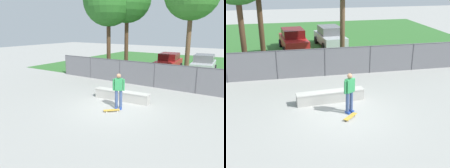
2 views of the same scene
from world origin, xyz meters
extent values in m
plane|color=#9E9E99|center=(0.00, 0.00, 0.00)|extent=(80.00, 80.00, 0.00)
cube|color=#336B2D|center=(0.00, 15.32, 0.01)|extent=(28.68, 20.00, 0.02)
cube|color=#A8A59E|center=(-0.36, 1.29, 0.25)|extent=(3.24, 0.68, 0.50)
cube|color=beige|center=(-0.36, 1.29, 0.53)|extent=(3.29, 0.73, 0.06)
cube|color=#2647A5|center=(0.35, 0.03, 0.05)|extent=(0.22, 0.28, 0.10)
cube|color=#2647A5|center=(0.16, -0.07, 0.05)|extent=(0.22, 0.28, 0.10)
cylinder|color=#384C7A|center=(0.34, 0.06, 0.54)|extent=(0.15, 0.15, 0.88)
cylinder|color=#384C7A|center=(0.14, -0.04, 0.54)|extent=(0.15, 0.15, 0.88)
cube|color=#2D8C4C|center=(0.24, 0.01, 1.28)|extent=(0.44, 0.37, 0.60)
cylinder|color=#2D8C4C|center=(0.46, 0.13, 1.26)|extent=(0.10, 0.10, 0.58)
cylinder|color=#2D8C4C|center=(0.02, -0.11, 1.26)|extent=(0.10, 0.10, 0.58)
sphere|color=#9E7051|center=(0.24, 0.01, 1.71)|extent=(0.22, 0.22, 0.22)
cube|color=gold|center=(0.17, -0.51, 0.08)|extent=(0.71, 0.71, 0.02)
cube|color=#B2B2B7|center=(-0.03, -0.70, 0.06)|extent=(0.14, 0.14, 0.02)
cube|color=#B2B2B7|center=(0.36, -0.32, 0.06)|extent=(0.14, 0.14, 0.02)
cylinder|color=silver|center=(-0.09, -0.64, 0.03)|extent=(0.06, 0.06, 0.05)
cylinder|color=silver|center=(0.03, -0.76, 0.03)|extent=(0.06, 0.06, 0.05)
cylinder|color=silver|center=(0.30, -0.26, 0.03)|extent=(0.06, 0.06, 0.05)
cylinder|color=silver|center=(0.42, -0.38, 0.03)|extent=(0.06, 0.06, 0.05)
cylinder|color=#4C4C51|center=(-8.34, 5.02, 0.85)|extent=(0.07, 0.07, 1.70)
cylinder|color=#4C4C51|center=(-5.56, 5.02, 0.85)|extent=(0.07, 0.07, 1.70)
cylinder|color=#4C4C51|center=(-2.78, 5.02, 0.85)|extent=(0.07, 0.07, 1.70)
cylinder|color=#4C4C51|center=(0.00, 5.02, 0.85)|extent=(0.07, 0.07, 1.70)
cylinder|color=#4C4C51|center=(2.78, 5.02, 0.85)|extent=(0.07, 0.07, 1.70)
cylinder|color=#4C4C51|center=(0.00, 5.02, 1.67)|extent=(16.68, 0.05, 0.05)
cube|color=slate|center=(0.00, 5.02, 0.85)|extent=(16.68, 0.01, 1.70)
cylinder|color=#47301E|center=(-4.61, 6.22, 2.29)|extent=(0.32, 0.32, 4.58)
sphere|color=#286623|center=(-4.61, 6.22, 6.08)|extent=(4.00, 4.00, 4.00)
cylinder|color=#47301E|center=(-3.59, 7.34, 2.42)|extent=(0.32, 0.32, 4.84)
cylinder|color=brown|center=(1.51, 7.14, 2.47)|extent=(0.32, 0.32, 4.93)
cube|color=#B21E1E|center=(-1.45, 11.67, 0.67)|extent=(2.21, 4.36, 0.70)
cube|color=#621010|center=(-1.46, 11.82, 1.34)|extent=(1.80, 2.25, 0.64)
cylinder|color=black|center=(-0.42, 10.47, 0.32)|extent=(0.28, 0.66, 0.64)
cylinder|color=black|center=(-2.21, 10.29, 0.32)|extent=(0.28, 0.66, 0.64)
cylinder|color=black|center=(-0.68, 13.06, 0.32)|extent=(0.28, 0.66, 0.64)
cylinder|color=black|center=(-2.47, 12.88, 0.32)|extent=(0.28, 0.66, 0.64)
cube|color=#B7BABF|center=(1.61, 12.26, 0.67)|extent=(2.21, 4.36, 0.70)
cube|color=slate|center=(1.59, 12.41, 1.34)|extent=(1.80, 2.25, 0.64)
cylinder|color=black|center=(2.63, 11.06, 0.32)|extent=(0.28, 0.66, 0.64)
cylinder|color=black|center=(0.84, 10.88, 0.32)|extent=(0.28, 0.66, 0.64)
cylinder|color=black|center=(2.37, 13.65, 0.32)|extent=(0.28, 0.66, 0.64)
cylinder|color=black|center=(0.58, 13.47, 0.32)|extent=(0.28, 0.66, 0.64)
camera|label=1|loc=(6.02, -9.29, 4.00)|focal=36.64mm
camera|label=2|loc=(-2.55, -10.99, 5.75)|focal=45.98mm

